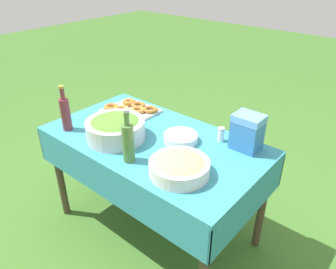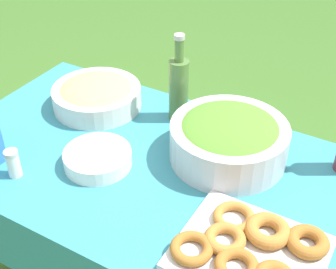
{
  "view_description": "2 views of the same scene",
  "coord_description": "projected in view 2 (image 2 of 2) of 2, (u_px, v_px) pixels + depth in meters",
  "views": [
    {
      "loc": [
        1.19,
        -1.26,
        1.74
      ],
      "look_at": [
        0.06,
        0.06,
        0.76
      ],
      "focal_mm": 35.0,
      "sensor_mm": 36.0,
      "label": 1
    },
    {
      "loc": [
        -0.58,
        0.92,
        1.64
      ],
      "look_at": [
        -0.02,
        -0.05,
        0.82
      ],
      "focal_mm": 50.0,
      "sensor_mm": 36.0,
      "label": 2
    }
  ],
  "objects": [
    {
      "name": "picnic_table",
      "position": [
        154.0,
        190.0,
        1.48
      ],
      "size": [
        1.36,
        0.77,
        0.74
      ],
      "color": "teal",
      "rests_on": "ground_plane"
    },
    {
      "name": "salad_bowl",
      "position": [
        229.0,
        138.0,
        1.4
      ],
      "size": [
        0.36,
        0.36,
        0.14
      ],
      "color": "silver",
      "rests_on": "picnic_table"
    },
    {
      "name": "pasta_bowl",
      "position": [
        97.0,
        95.0,
        1.65
      ],
      "size": [
        0.31,
        0.31,
        0.1
      ],
      "color": "silver",
      "rests_on": "picnic_table"
    },
    {
      "name": "donut_platter",
      "position": [
        251.0,
        248.0,
        1.13
      ],
      "size": [
        0.37,
        0.3,
        0.05
      ],
      "color": "silver",
      "rests_on": "picnic_table"
    },
    {
      "name": "plate_stack",
      "position": [
        98.0,
        158.0,
        1.4
      ],
      "size": [
        0.2,
        0.2,
        0.05
      ],
      "color": "white",
      "rests_on": "picnic_table"
    },
    {
      "name": "olive_oil_bottle",
      "position": [
        179.0,
        87.0,
        1.55
      ],
      "size": [
        0.07,
        0.07,
        0.31
      ],
      "color": "#4C7238",
      "rests_on": "picnic_table"
    },
    {
      "name": "salt_shaker",
      "position": [
        13.0,
        163.0,
        1.35
      ],
      "size": [
        0.04,
        0.04,
        0.09
      ],
      "color": "white",
      "rests_on": "picnic_table"
    }
  ]
}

